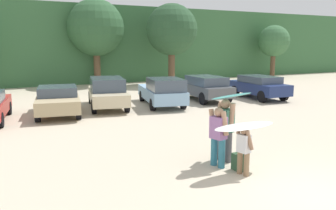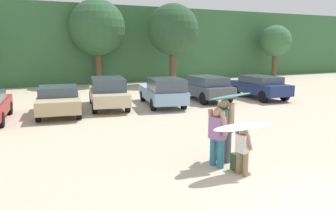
% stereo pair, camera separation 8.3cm
% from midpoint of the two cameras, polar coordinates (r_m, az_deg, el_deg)
% --- Properties ---
extents(ground_plane, '(120.00, 120.00, 0.00)m').
position_cam_midpoint_polar(ground_plane, '(8.29, 24.92, -14.12)').
color(ground_plane, beige).
extents(hillside_ridge, '(108.00, 12.00, 6.64)m').
position_cam_midpoint_polar(hillside_ridge, '(35.11, -16.18, 9.70)').
color(hillside_ridge, '#38663D').
rests_on(hillside_ridge, ground_plane).
extents(tree_ridge_back, '(4.56, 4.56, 6.95)m').
position_cam_midpoint_polar(tree_ridge_back, '(28.76, -11.72, 12.55)').
color(tree_ridge_back, brown).
rests_on(tree_ridge_back, ground_plane).
extents(tree_left, '(4.20, 4.20, 6.63)m').
position_cam_midpoint_polar(tree_left, '(28.60, 0.91, 12.47)').
color(tree_left, brown).
rests_on(tree_left, ground_plane).
extents(tree_right, '(3.11, 3.11, 5.24)m').
position_cam_midpoint_polar(tree_right, '(36.31, 17.63, 10.13)').
color(tree_right, brown).
rests_on(tree_right, ground_plane).
extents(parked_car_tan, '(2.50, 4.33, 1.34)m').
position_cam_midpoint_polar(parked_car_tan, '(16.90, -17.72, 0.86)').
color(parked_car_tan, tan).
rests_on(parked_car_tan, ground_plane).
extents(parked_car_champagne, '(2.59, 4.81, 1.58)m').
position_cam_midpoint_polar(parked_car_champagne, '(18.16, -9.89, 2.18)').
color(parked_car_champagne, beige).
rests_on(parked_car_champagne, ground_plane).
extents(parked_car_sky_blue, '(2.66, 4.85, 1.56)m').
position_cam_midpoint_polar(parked_car_sky_blue, '(18.40, -0.70, 2.30)').
color(parked_car_sky_blue, '#84ADD1').
rests_on(parked_car_sky_blue, ground_plane).
extents(parked_car_dark_gray, '(2.02, 4.30, 1.47)m').
position_cam_midpoint_polar(parked_car_dark_gray, '(20.34, 6.40, 2.99)').
color(parked_car_dark_gray, '#4C4F54').
rests_on(parked_car_dark_gray, ground_plane).
extents(parked_car_navy, '(1.95, 4.15, 1.40)m').
position_cam_midpoint_polar(parked_car_navy, '(21.72, 15.25, 3.08)').
color(parked_car_navy, navy).
rests_on(parked_car_navy, ground_plane).
extents(person_adult, '(0.41, 0.76, 1.78)m').
position_cam_midpoint_polar(person_adult, '(9.70, 9.63, -3.55)').
color(person_adult, '#4C4C51').
rests_on(person_adult, ground_plane).
extents(person_child, '(0.29, 0.57, 1.24)m').
position_cam_midpoint_polar(person_child, '(8.81, 12.67, -7.10)').
color(person_child, '#8C6B4C').
rests_on(person_child, ground_plane).
extents(person_companion, '(0.38, 0.72, 1.63)m').
position_cam_midpoint_polar(person_companion, '(9.23, 8.53, -4.76)').
color(person_companion, teal).
rests_on(person_companion, ground_plane).
extents(surfboard_teal, '(1.80, 0.98, 0.16)m').
position_cam_midpoint_polar(surfboard_teal, '(9.54, 10.85, 1.51)').
color(surfboard_teal, teal).
extents(surfboard_white, '(1.93, 0.66, 0.11)m').
position_cam_midpoint_polar(surfboard_white, '(8.85, 12.87, -3.49)').
color(surfboard_white, white).
extents(backpack_dropped, '(0.24, 0.34, 0.45)m').
position_cam_midpoint_polar(backpack_dropped, '(9.24, 11.86, -9.38)').
color(backpack_dropped, '#2D4C33').
rests_on(backpack_dropped, ground_plane).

